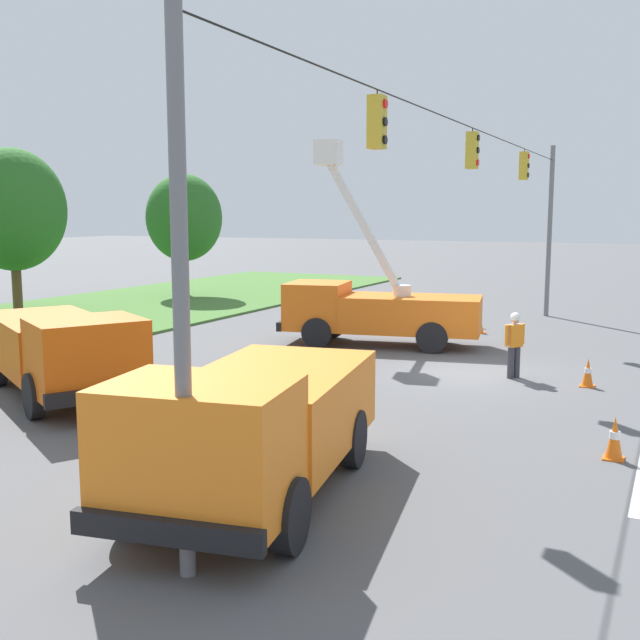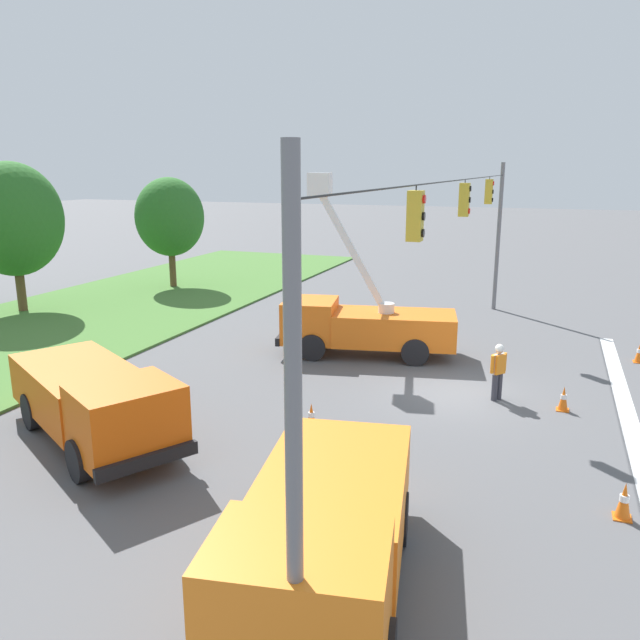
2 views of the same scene
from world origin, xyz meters
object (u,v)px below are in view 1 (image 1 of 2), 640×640
(traffic_cone_near_bucket, at_px, (615,438))
(traffic_cone_lane_edge_a, at_px, (294,378))
(tree_east, at_px, (13,210))
(tree_far_east, at_px, (184,218))
(traffic_cone_far_left, at_px, (588,373))
(road_worker, at_px, (514,341))
(traffic_cone_centre_line, at_px, (476,317))
(utility_truck_support_far, at_px, (253,422))
(utility_truck_bucket_lift, at_px, (375,306))
(traffic_cone_lane_edge_b, at_px, (481,326))
(utility_truck_support_near, at_px, (61,348))

(traffic_cone_near_bucket, xyz_separation_m, traffic_cone_lane_edge_a, (1.96, 7.53, -0.03))
(tree_east, height_order, tree_far_east, tree_east)
(tree_far_east, distance_m, traffic_cone_far_left, 25.32)
(road_worker, bearing_deg, tree_far_east, 57.79)
(traffic_cone_near_bucket, distance_m, traffic_cone_far_left, 5.90)
(tree_far_east, relative_size, traffic_cone_centre_line, 8.00)
(tree_east, bearing_deg, road_worker, -100.37)
(tree_far_east, bearing_deg, traffic_cone_lane_edge_a, -137.30)
(utility_truck_support_far, bearing_deg, traffic_cone_near_bucket, -47.94)
(utility_truck_support_far, distance_m, traffic_cone_centre_line, 18.99)
(utility_truck_support_far, height_order, traffic_cone_near_bucket, utility_truck_support_far)
(traffic_cone_far_left, bearing_deg, utility_truck_bucket_lift, 64.90)
(traffic_cone_lane_edge_b, bearing_deg, utility_truck_support_near, 153.96)
(utility_truck_bucket_lift, distance_m, traffic_cone_centre_line, 5.84)
(utility_truck_support_near, height_order, traffic_cone_far_left, utility_truck_support_near)
(traffic_cone_near_bucket, bearing_deg, traffic_cone_centre_line, 23.12)
(tree_far_east, bearing_deg, road_worker, -122.21)
(tree_far_east, bearing_deg, traffic_cone_near_bucket, -129.03)
(tree_far_east, distance_m, traffic_cone_near_bucket, 29.49)
(traffic_cone_centre_line, bearing_deg, traffic_cone_lane_edge_a, 174.02)
(road_worker, bearing_deg, traffic_cone_far_left, -96.33)
(utility_truck_bucket_lift, height_order, traffic_cone_lane_edge_a, utility_truck_bucket_lift)
(traffic_cone_lane_edge_a, bearing_deg, utility_truck_support_far, -157.18)
(tree_east, height_order, traffic_cone_near_bucket, tree_east)
(traffic_cone_near_bucket, relative_size, traffic_cone_lane_edge_b, 1.35)
(road_worker, distance_m, traffic_cone_far_left, 2.03)
(utility_truck_support_near, bearing_deg, road_worker, -54.56)
(utility_truck_support_near, bearing_deg, traffic_cone_lane_edge_b, -26.04)
(traffic_cone_near_bucket, xyz_separation_m, traffic_cone_centre_line, (14.54, 6.21, 0.01))
(traffic_cone_near_bucket, height_order, traffic_cone_lane_edge_b, traffic_cone_near_bucket)
(tree_far_east, distance_m, utility_truck_support_near, 21.92)
(traffic_cone_lane_edge_b, bearing_deg, traffic_cone_lane_edge_a, 170.58)
(traffic_cone_lane_edge_b, height_order, traffic_cone_centre_line, traffic_cone_centre_line)
(utility_truck_support_near, height_order, traffic_cone_lane_edge_a, utility_truck_support_near)
(utility_truck_support_far, bearing_deg, traffic_cone_centre_line, 4.08)
(utility_truck_support_far, relative_size, traffic_cone_far_left, 8.76)
(road_worker, xyz_separation_m, traffic_cone_near_bucket, (-6.00, -3.01, -0.61))
(tree_far_east, relative_size, utility_truck_support_near, 0.93)
(utility_truck_bucket_lift, bearing_deg, traffic_cone_centre_line, -20.75)
(utility_truck_support_near, xyz_separation_m, traffic_cone_lane_edge_a, (2.67, -4.92, -0.80))
(utility_truck_bucket_lift, distance_m, road_worker, 6.12)
(tree_far_east, xyz_separation_m, traffic_cone_lane_edge_b, (-5.25, -17.05, -3.89))
(traffic_cone_lane_edge_a, bearing_deg, traffic_cone_lane_edge_b, -9.42)
(traffic_cone_far_left, xyz_separation_m, traffic_cone_centre_line, (8.75, 5.11, 0.04))
(tree_east, height_order, utility_truck_bucket_lift, tree_east)
(tree_far_east, relative_size, utility_truck_support_far, 1.00)
(road_worker, bearing_deg, utility_truck_support_far, 169.90)
(utility_truck_support_far, relative_size, traffic_cone_near_bucket, 8.19)
(road_worker, relative_size, traffic_cone_lane_edge_b, 3.05)
(utility_truck_support_near, height_order, utility_truck_support_far, utility_truck_support_far)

